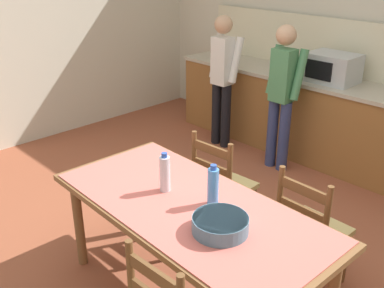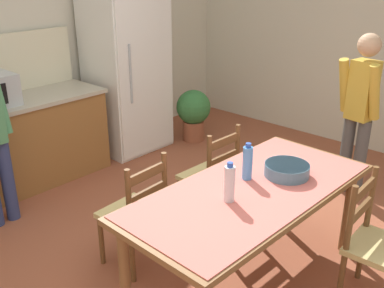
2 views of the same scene
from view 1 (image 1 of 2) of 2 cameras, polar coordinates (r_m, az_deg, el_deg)
The scene contains 13 objects.
ground_plane at distance 3.57m, azimuth 2.83°, elevation -14.83°, with size 8.32×8.32×0.00m, color brown.
wall_left at distance 5.59m, azimuth -22.72°, elevation 14.07°, with size 0.12×5.20×2.90m, color beige.
kitchen_counter at distance 5.36m, azimuth 13.03°, elevation 3.94°, with size 3.11×0.66×0.91m.
counter_splashback at distance 5.42m, azimuth 15.66°, elevation 12.18°, with size 3.07×0.03×0.60m, color beige.
microwave at distance 4.98m, azimuth 17.41°, elevation 9.21°, with size 0.50×0.39×0.30m.
dining_table at distance 2.85m, azimuth -0.33°, elevation -9.05°, with size 1.92×0.93×0.76m.
bottle_near_centre at distance 2.90m, azimuth -3.47°, elevation -3.73°, with size 0.07×0.07×0.27m.
bottle_off_centre at distance 2.75m, azimuth 2.69°, elevation -5.38°, with size 0.07×0.07×0.27m.
serving_bowl at distance 2.54m, azimuth 3.62°, elevation -10.05°, with size 0.32×0.32×0.09m.
chair_side_far_right at distance 3.23m, azimuth 14.77°, elevation -10.57°, with size 0.43×0.41×0.91m.
chair_side_far_left at distance 3.67m, azimuth 3.75°, elevation -5.32°, with size 0.44×0.42×0.91m.
person_at_sink at distance 5.24m, azimuth 3.91°, elevation 8.72°, with size 0.39×0.27×1.54m.
person_at_counter at distance 4.73m, azimuth 11.36°, elevation 6.59°, with size 0.39×0.27×1.54m.
Camera 1 is at (1.88, -2.06, 2.22)m, focal length 42.00 mm.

